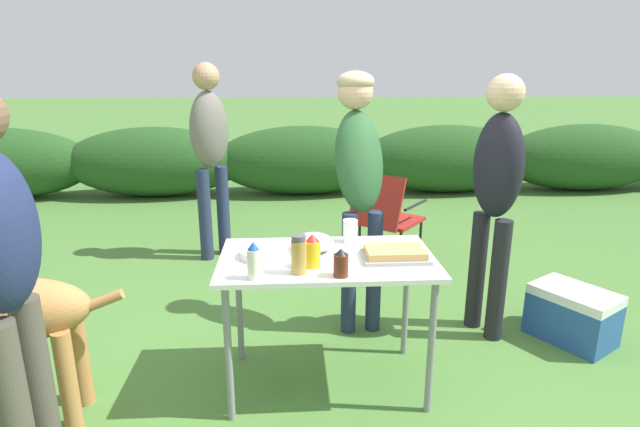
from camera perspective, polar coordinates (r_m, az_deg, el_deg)
ground_plane at (r=2.91m, az=0.77°, el=-18.70°), size 60.00×60.00×0.00m
shrub_hedge at (r=6.89m, az=-1.96°, el=6.10°), size 14.40×0.90×0.94m
folding_table at (r=2.59m, az=0.82°, el=-6.57°), size 1.10×0.64×0.74m
food_tray at (r=2.56m, az=8.55°, el=-4.56°), size 0.33×0.22×0.06m
plate_stack at (r=2.58m, az=-6.43°, el=-4.49°), size 0.25×0.25×0.04m
mixing_bowl at (r=2.63m, az=-0.77°, el=-3.32°), size 0.21×0.21×0.09m
paper_cup_stack at (r=2.77m, az=3.46°, el=-2.00°), size 0.08×0.08×0.13m
mustard_bottle at (r=2.41m, az=-0.88°, el=-4.35°), size 0.08×0.08×0.17m
mayo_bottle at (r=2.30m, az=-7.58°, el=-5.41°), size 0.06×0.06×0.18m
spice_jar at (r=2.34m, az=-2.44°, el=-4.75°), size 0.07×0.07×0.19m
bbq_sauce_bottle at (r=2.31m, az=2.41°, el=-5.68°), size 0.07×0.07×0.14m
standing_person_in_olive_jacket at (r=3.16m, az=4.44°, el=5.44°), size 0.36×0.48×1.66m
standing_person_in_navy_coat at (r=2.21m, az=-32.63°, el=-4.82°), size 0.29×0.39×1.62m
standing_person_in_dark_puffer at (r=4.49m, az=-12.47°, el=7.87°), size 0.44×0.43×1.73m
standing_person_with_beanie at (r=3.22m, az=19.52°, el=3.28°), size 0.35×0.41×1.64m
dog at (r=2.78m, az=-32.76°, el=-10.06°), size 1.08×0.36×0.81m
camp_chair_green_behind_table at (r=4.34m, az=7.48°, el=-0.04°), size 0.73×0.75×0.83m
cooler_box at (r=3.60m, az=26.88°, el=-10.28°), size 0.53×0.58×0.34m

